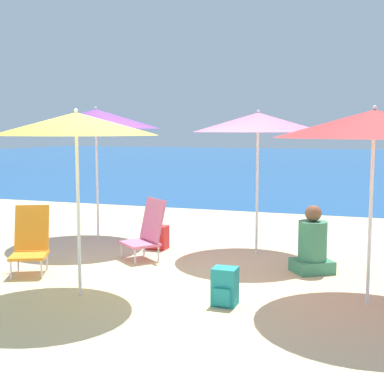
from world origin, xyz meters
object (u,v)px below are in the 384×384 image
backpack_red (157,237)px  beach_chair_pink (147,230)px  beach_umbrella_pink (258,122)px  beach_umbrella_purple (96,119)px  beach_umbrella_yellow (76,124)px  beach_umbrella_red (374,124)px  backpack_teal (225,287)px  person_seated_near (312,246)px  beach_chair_orange (31,241)px

backpack_red → beach_chair_pink: bearing=-79.6°
beach_umbrella_pink → backpack_red: 2.28m
beach_umbrella_purple → backpack_red: (1.14, -0.25, -1.78)m
beach_umbrella_yellow → beach_umbrella_red: bearing=13.2°
beach_umbrella_yellow → backpack_teal: bearing=7.7°
beach_umbrella_pink → beach_umbrella_purple: beach_umbrella_purple is taller
person_seated_near → beach_chair_orange: bearing=-105.5°
beach_umbrella_red → backpack_red: (-3.05, 1.69, -1.67)m
beach_umbrella_yellow → backpack_teal: (1.57, 0.21, -1.66)m
person_seated_near → beach_umbrella_pink: bearing=-165.8°
beach_chair_pink → beach_umbrella_yellow: bearing=-51.9°
beach_umbrella_yellow → beach_umbrella_pink: (1.39, 2.57, 0.04)m
beach_umbrella_pink → beach_chair_pink: (-1.37, -0.81, -1.48)m
beach_chair_orange → person_seated_near: 3.55m
backpack_teal → beach_umbrella_yellow: bearing=-172.3°
beach_chair_orange → backpack_red: (0.99, 1.74, -0.23)m
beach_umbrella_purple → beach_chair_orange: bearing=-85.6°
beach_umbrella_red → backpack_teal: size_ratio=5.20×
beach_chair_pink → backpack_teal: (1.55, -1.55, -0.22)m
beach_umbrella_yellow → person_seated_near: 3.26m
backpack_teal → backpack_red: bearing=127.4°
backpack_red → beach_umbrella_purple: bearing=167.5°
person_seated_near → backpack_red: (-2.36, 0.59, -0.17)m
beach_umbrella_yellow → beach_umbrella_pink: beach_umbrella_pink is taller
beach_umbrella_red → beach_chair_pink: 3.44m
beach_umbrella_yellow → beach_umbrella_pink: 2.92m
beach_umbrella_purple → backpack_teal: beach_umbrella_purple is taller
beach_umbrella_red → beach_umbrella_purple: size_ratio=0.94×
beach_umbrella_pink → beach_umbrella_purple: 2.63m
person_seated_near → beach_umbrella_purple: bearing=-138.0°
beach_umbrella_red → beach_chair_orange: beach_umbrella_red is taller
person_seated_near → beach_umbrella_yellow: bearing=-86.1°
beach_umbrella_red → beach_umbrella_pink: beach_umbrella_pink is taller
beach_umbrella_pink → beach_umbrella_purple: (-2.63, 0.07, 0.07)m
backpack_teal → person_seated_near: bearing=66.1°
person_seated_near → backpack_red: size_ratio=2.41×
beach_umbrella_purple → beach_chair_pink: (1.26, -0.88, -1.55)m
beach_umbrella_red → beach_chair_pink: bearing=160.0°
beach_chair_orange → backpack_red: size_ratio=2.34×
beach_umbrella_pink → beach_umbrella_yellow: bearing=-118.4°
backpack_red → backpack_teal: 2.74m
beach_umbrella_purple → person_seated_near: bearing=-13.6°
beach_chair_pink → person_seated_near: (2.25, 0.03, -0.07)m
beach_chair_orange → person_seated_near: person_seated_near is taller
beach_umbrella_yellow → beach_umbrella_purple: beach_umbrella_purple is taller
beach_umbrella_yellow → beach_umbrella_pink: bearing=61.6°
beach_umbrella_red → beach_umbrella_purple: (-4.19, 1.95, 0.11)m
beach_umbrella_yellow → beach_umbrella_pink: size_ratio=0.97×
beach_umbrella_yellow → beach_chair_orange: bearing=149.4°
beach_chair_pink → backpack_teal: 2.20m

